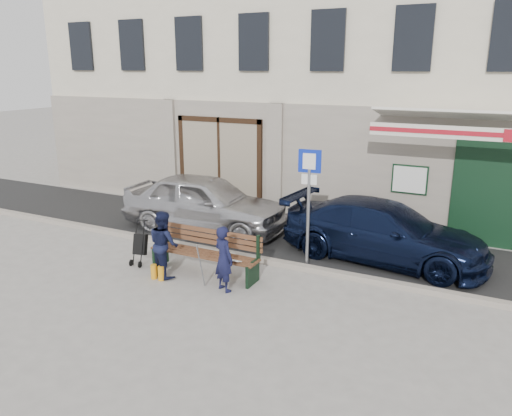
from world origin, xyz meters
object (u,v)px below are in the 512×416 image
Objects in this scene: car_silver at (205,203)px; man at (224,259)px; parking_sign at (309,191)px; stroller at (140,245)px; car_navy at (384,232)px; woman at (164,244)px; bench at (203,253)px.

car_silver is 3.78m from man.
stroller is (-3.32, -1.43, -1.27)m from parking_sign.
car_navy reaches higher than stroller.
man is 1.45m from woman.
bench is (1.51, -2.49, -0.29)m from car_silver.
car_navy is 4.02m from bench.
parking_sign is 2.63× the size of stroller.
car_silver is 2.93m from bench.
car_navy is 2.09m from parking_sign.
man is at bearing -145.19° from car_silver.
man is at bearing -155.04° from woman.
bench is at bearing 133.65° from car_navy.
bench is at bearing -5.02° from stroller.
car_silver is 0.97× the size of car_navy.
car_silver is 1.83× the size of bench.
car_silver is 3.67m from parking_sign.
man is at bearing -32.23° from bench.
car_silver reaches higher than woman.
man is 0.94× the size of woman.
bench reaches higher than stroller.
woman is 0.93m from stroller.
car_silver reaches higher than bench.
stroller is (-1.50, -0.16, -0.03)m from bench.
parking_sign is at bearing 12.20° from stroller.
car_silver is at bearing -45.71° from woman.
car_silver reaches higher than man.
woman is (-1.45, 0.07, 0.04)m from man.
man is (0.80, -0.50, 0.19)m from bench.
man is (2.31, -3.00, -0.10)m from car_silver.
parking_sign is 1.97× the size of man.
man is at bearing 147.14° from car_navy.
bench is 1.86× the size of man.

